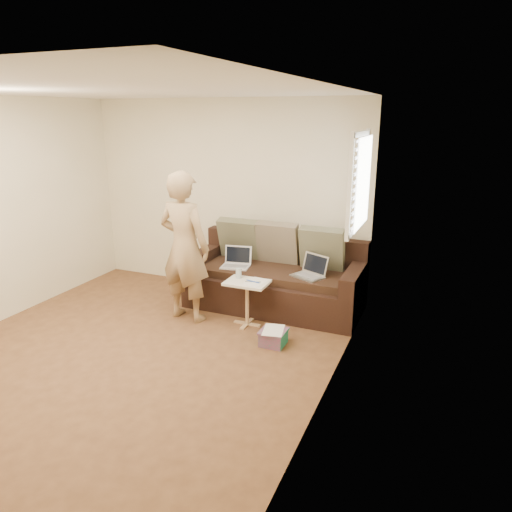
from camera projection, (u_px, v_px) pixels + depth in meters
name	position (u px, v px, depth m)	size (l,w,h in m)	color
floor	(133.00, 356.00, 4.88)	(4.50, 4.50, 0.00)	#51331E
ceiling	(110.00, 90.00, 4.13)	(4.50, 4.50, 0.00)	white
wall_back	(226.00, 197.00, 6.49)	(4.00, 4.00, 0.00)	beige
wall_right	(327.00, 257.00, 3.77)	(4.50, 4.50, 0.00)	beige
window_blinds	(360.00, 182.00, 5.00)	(0.12, 0.88, 1.08)	white
sofa	(275.00, 276.00, 6.00)	(2.20, 0.95, 0.85)	black
pillow_left	(239.00, 239.00, 6.33)	(0.55, 0.14, 0.55)	#555941
pillow_mid	(278.00, 243.00, 6.12)	(0.55, 0.14, 0.55)	#665C49
pillow_right	(322.00, 249.00, 5.86)	(0.55, 0.14, 0.55)	#555941
laptop_silver	(307.00, 277.00, 5.66)	(0.37, 0.26, 0.24)	#B7BABC
laptop_white	(235.00, 267.00, 6.02)	(0.35, 0.25, 0.25)	white
person	(185.00, 247.00, 5.54)	(0.66, 0.44, 1.80)	#9F8656
side_table	(247.00, 303.00, 5.53)	(0.49, 0.35, 0.54)	silver
drinking_glass	(239.00, 273.00, 5.55)	(0.07, 0.07, 0.12)	silver
scissors	(253.00, 282.00, 5.42)	(0.18, 0.10, 0.02)	silver
paper_on_table	(256.00, 282.00, 5.42)	(0.21, 0.30, 0.00)	white
striped_box	(273.00, 337.00, 5.10)	(0.27, 0.27, 0.17)	#B81B6A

